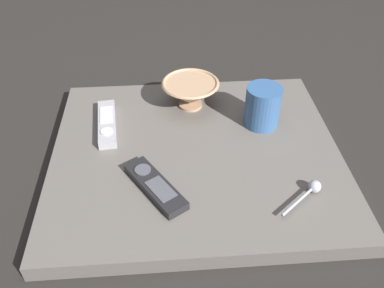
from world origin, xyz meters
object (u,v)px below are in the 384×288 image
Objects in this scene: cereal_bowl at (192,93)px; tv_remote_near at (155,186)px; tv_remote_far at (107,123)px; coffee_mug at (263,106)px; teaspoon at (312,189)px.

cereal_bowl reaches higher than tv_remote_near.
tv_remote_far is (0.08, -0.22, -0.03)m from cereal_bowl.
tv_remote_near is at bearing -18.35° from cereal_bowl.
coffee_mug is 0.25m from teaspoon.
cereal_bowl is at bearing 161.65° from tv_remote_near.
coffee_mug is 0.39m from tv_remote_far.
teaspoon reaches higher than tv_remote_near.
tv_remote_far is (-0.26, -0.44, -0.00)m from teaspoon.
coffee_mug is (0.09, 0.17, 0.01)m from cereal_bowl.
tv_remote_near is (0.30, -0.10, -0.03)m from cereal_bowl.
tv_remote_far is at bearing -91.86° from coffee_mug.
teaspoon is (0.34, 0.22, -0.03)m from cereal_bowl.
teaspoon is 0.57× the size of tv_remote_far.
coffee_mug is at bearing 88.14° from tv_remote_far.
coffee_mug reaches higher than tv_remote_near.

